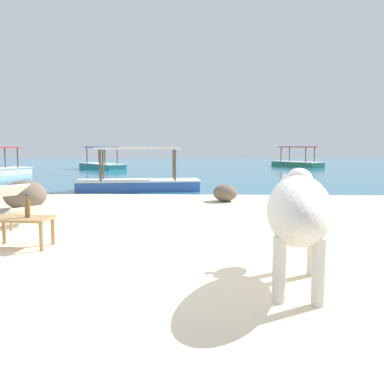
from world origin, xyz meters
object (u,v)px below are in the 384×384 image
(deck_chair_near, at_px, (14,202))
(boat_green, at_px, (297,162))
(cow, at_px, (299,209))
(boat_teal, at_px, (102,164))
(bottle, at_px, (27,208))
(low_bench_table, at_px, (21,222))
(boat_blue, at_px, (139,181))

(deck_chair_near, distance_m, boat_green, 22.51)
(boat_green, bearing_deg, deck_chair_near, 122.46)
(cow, relative_size, boat_teal, 0.57)
(bottle, height_order, boat_teal, boat_teal)
(bottle, distance_m, boat_teal, 19.09)
(cow, bearing_deg, deck_chair_near, 65.37)
(boat_green, bearing_deg, cow, 134.11)
(low_bench_table, relative_size, boat_green, 0.21)
(boat_teal, bearing_deg, boat_blue, -23.10)
(low_bench_table, distance_m, deck_chair_near, 1.68)
(cow, height_order, low_bench_table, cow)
(boat_green, relative_size, boat_blue, 0.97)
(bottle, bearing_deg, cow, -23.31)
(low_bench_table, relative_size, deck_chair_near, 0.83)
(low_bench_table, height_order, boat_green, boat_green)
(low_bench_table, bearing_deg, bottle, 3.93)
(cow, bearing_deg, low_bench_table, 77.67)
(cow, distance_m, boat_green, 24.03)
(low_bench_table, bearing_deg, boat_teal, 103.55)
(low_bench_table, bearing_deg, boat_green, 72.14)
(deck_chair_near, xyz_separation_m, boat_teal, (-3.01, 17.21, -0.13))
(bottle, relative_size, boat_green, 0.08)
(low_bench_table, relative_size, boat_teal, 0.22)
(cow, height_order, deck_chair_near, cow)
(bottle, bearing_deg, deck_chair_near, 120.82)
(low_bench_table, height_order, deck_chair_near, deck_chair_near)
(boat_green, relative_size, boat_teal, 1.06)
(bottle, xyz_separation_m, boat_green, (7.94, 22.18, -0.26))
(bottle, height_order, boat_blue, boat_blue)
(low_bench_table, height_order, bottle, bottle)
(deck_chair_near, height_order, boat_blue, boat_blue)
(boat_blue, height_order, boat_teal, same)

